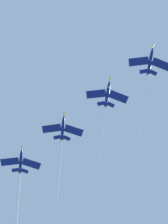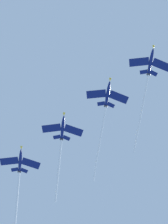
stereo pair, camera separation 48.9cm
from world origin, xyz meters
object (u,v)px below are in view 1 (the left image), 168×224
(jet_second, at_px, (105,111))
(jet_fourth, at_px, (19,183))
(jet_lead, at_px, (147,82))
(jet_third, at_px, (61,146))

(jet_second, distance_m, jet_fourth, 56.34)
(jet_lead, relative_size, jet_fourth, 1.02)
(jet_lead, relative_size, jet_second, 1.00)
(jet_third, bearing_deg, jet_fourth, 65.33)
(jet_lead, xyz_separation_m, jet_fourth, (29.38, 73.90, -8.42))
(jet_lead, distance_m, jet_fourth, 79.97)
(jet_second, bearing_deg, jet_third, 67.74)
(jet_third, bearing_deg, jet_second, -112.26)
(jet_fourth, bearing_deg, jet_second, -113.50)
(jet_lead, xyz_separation_m, jet_third, (17.32, 47.64, -5.29))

